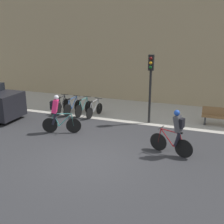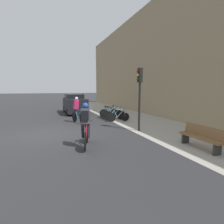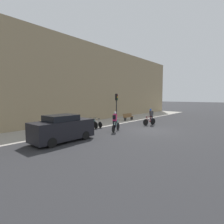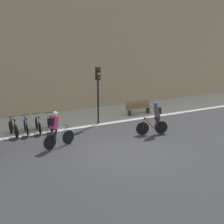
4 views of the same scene
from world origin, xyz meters
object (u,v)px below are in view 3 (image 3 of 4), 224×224
(cyclist_pink, at_px, (115,121))
(cyclist_grey, at_px, (151,116))
(parked_bike_0, at_px, (82,126))
(parked_car, at_px, (63,129))
(parked_bike_1, at_px, (87,125))
(parked_bike_3, at_px, (97,123))
(bench, at_px, (128,117))
(parked_bike_2, at_px, (92,124))
(traffic_light_pole, at_px, (117,103))

(cyclist_pink, bearing_deg, cyclist_grey, -5.93)
(parked_bike_0, xyz_separation_m, parked_car, (-3.54, -2.26, 0.49))
(parked_bike_1, relative_size, parked_bike_3, 1.05)
(bench, height_order, parked_car, parked_car)
(cyclist_grey, distance_m, parked_bike_2, 6.50)
(parked_bike_1, bearing_deg, cyclist_grey, -29.16)
(bench, bearing_deg, parked_bike_2, -174.00)
(cyclist_grey, height_order, traffic_light_pole, traffic_light_pole)
(cyclist_grey, relative_size, parked_bike_3, 1.10)
(traffic_light_pole, bearing_deg, parked_car, -165.64)
(cyclist_pink, height_order, parked_bike_3, cyclist_pink)
(traffic_light_pole, bearing_deg, parked_bike_3, 178.99)
(parked_bike_2, height_order, parked_bike_3, parked_bike_2)
(cyclist_pink, bearing_deg, parked_bike_2, 91.53)
(traffic_light_pole, distance_m, parked_car, 9.01)
(parked_bike_3, bearing_deg, cyclist_grey, -35.50)
(parked_bike_2, xyz_separation_m, parked_bike_3, (0.67, -0.00, -0.02))
(parked_bike_1, height_order, traffic_light_pole, traffic_light_pole)
(parked_car, bearing_deg, traffic_light_pole, 14.36)
(bench, relative_size, parked_car, 0.44)
(bench, bearing_deg, parked_bike_0, -174.95)
(parked_bike_3, xyz_separation_m, bench, (6.51, 0.76, 0.09))
(traffic_light_pole, bearing_deg, parked_bike_1, 179.29)
(parked_bike_0, xyz_separation_m, parked_bike_1, (0.67, -0.00, -0.01))
(bench, bearing_deg, parked_car, -165.98)
(parked_bike_0, distance_m, parked_bike_2, 1.34)
(bench, xyz_separation_m, parked_car, (-12.06, -3.01, 0.42))
(parked_bike_2, bearing_deg, cyclist_pink, -88.47)
(parked_bike_0, height_order, parked_bike_1, parked_bike_0)
(cyclist_pink, xyz_separation_m, parked_bike_0, (-1.42, 2.88, -0.53))
(parked_bike_1, bearing_deg, parked_car, -151.81)
(parked_bike_2, distance_m, bench, 7.22)
(parked_bike_3, distance_m, traffic_light_pole, 3.65)
(parked_bike_3, bearing_deg, parked_bike_0, 179.95)
(bench, bearing_deg, cyclist_grey, -111.93)
(parked_bike_0, distance_m, parked_bike_3, 2.01)
(cyclist_grey, distance_m, parked_car, 10.44)
(parked_bike_1, distance_m, parked_bike_2, 0.67)
(parked_bike_3, height_order, parked_car, parked_car)
(parked_bike_0, relative_size, parked_car, 0.39)
(bench, distance_m, parked_car, 12.44)
(cyclist_pink, height_order, traffic_light_pole, traffic_light_pole)
(parked_bike_1, bearing_deg, traffic_light_pole, -0.71)
(parked_bike_2, distance_m, parked_bike_3, 0.67)
(parked_bike_0, distance_m, parked_bike_1, 0.67)
(parked_bike_0, xyz_separation_m, parked_bike_2, (1.34, -0.00, -0.00))
(cyclist_grey, height_order, parked_bike_1, cyclist_grey)
(parked_bike_1, distance_m, bench, 7.89)
(parked_bike_3, relative_size, parked_car, 0.38)
(parked_bike_0, relative_size, traffic_light_pole, 0.49)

